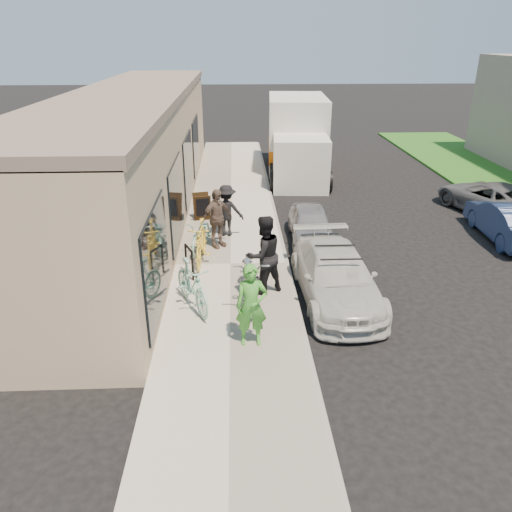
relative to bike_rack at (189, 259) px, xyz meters
name	(u,v)px	position (x,y,z in m)	size (l,w,h in m)	color
ground	(321,325)	(3.04, -2.26, -0.64)	(120.00, 120.00, 0.00)	black
sidewalk	(231,266)	(1.04, 0.74, -0.57)	(3.00, 34.00, 0.15)	#B3AEA1
curb	(287,265)	(2.59, 0.74, -0.58)	(0.12, 34.00, 0.13)	gray
storefront	(136,153)	(-2.20, 5.73, 1.48)	(3.60, 20.00, 4.22)	tan
bike_rack	(189,259)	(0.00, 0.00, 0.00)	(0.26, 0.54, 0.82)	black
sandwich_board	(202,207)	(0.09, 4.34, -0.04)	(0.64, 0.64, 0.88)	#301E0D
sedan_white	(336,276)	(3.57, -1.09, -0.03)	(1.87, 4.28, 1.26)	beige
sedan_silver	(311,225)	(3.51, 2.58, -0.10)	(1.28, 3.19, 1.09)	gray
moving_truck	(297,140)	(4.08, 11.19, 0.84)	(2.97, 6.93, 3.33)	silver
far_car_blue	(507,221)	(9.60, 2.55, -0.04)	(1.28, 3.68, 1.21)	navy
far_car_gray	(491,198)	(10.27, 4.99, -0.07)	(1.92, 4.15, 1.15)	#525457
tandem_bike	(250,277)	(1.51, -1.35, 0.10)	(0.79, 2.27, 1.19)	#A9A9AB
woman_rider	(251,306)	(1.49, -3.13, 0.37)	(0.63, 0.41, 1.72)	green
man_standing	(264,255)	(1.85, -0.91, 0.47)	(0.94, 0.73, 1.93)	black
cruiser_bike_a	(192,286)	(0.20, -1.63, 0.06)	(0.52, 1.84, 1.10)	#8CD1B7
cruiser_bike_b	(201,234)	(0.21, 1.77, -0.03)	(0.62, 1.78, 0.93)	#8CD1B7
cruiser_bike_c	(201,243)	(0.26, 0.89, 0.08)	(0.53, 1.89, 1.14)	yellow
bystander_a	(227,211)	(0.93, 2.89, 0.31)	(1.03, 0.59, 1.60)	black
bystander_b	(217,218)	(0.66, 1.98, 0.38)	(1.02, 0.42, 1.74)	brown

